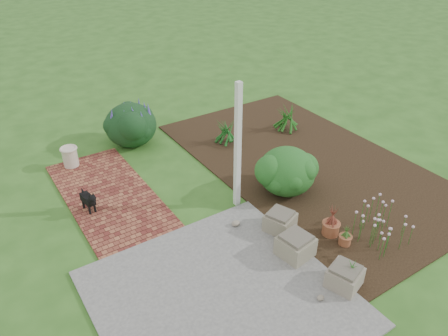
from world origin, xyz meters
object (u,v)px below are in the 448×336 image
cream_ceramic_urn (70,157)px  evergreen_shrub (287,170)px  black_dog (89,199)px  stone_trough_near (344,277)px

cream_ceramic_urn → evergreen_shrub: bearing=-44.9°
black_dog → cream_ceramic_urn: bearing=75.0°
cream_ceramic_urn → evergreen_shrub: size_ratio=0.38×
stone_trough_near → evergreen_shrub: evergreen_shrub is taller
black_dog → cream_ceramic_urn: black_dog is taller
cream_ceramic_urn → evergreen_shrub: (3.35, -3.34, 0.26)m
stone_trough_near → cream_ceramic_urn: size_ratio=1.06×
stone_trough_near → evergreen_shrub: (0.92, 2.47, 0.32)m
stone_trough_near → evergreen_shrub: size_ratio=0.40×
black_dog → evergreen_shrub: (3.54, -1.47, 0.21)m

